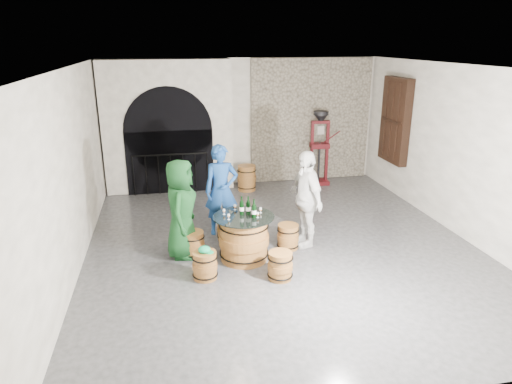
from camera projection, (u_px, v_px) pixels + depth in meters
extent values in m
plane|color=#2F2F32|center=(281.00, 244.00, 8.50)|extent=(8.00, 8.00, 0.00)
plane|color=white|center=(243.00, 122.00, 11.71)|extent=(8.00, 0.00, 8.00)
plane|color=white|center=(389.00, 267.00, 4.27)|extent=(8.00, 0.00, 8.00)
plane|color=white|center=(72.00, 172.00, 7.33)|extent=(0.00, 8.00, 8.00)
plane|color=white|center=(461.00, 152.00, 8.65)|extent=(0.00, 8.00, 8.00)
plane|color=beige|center=(284.00, 67.00, 7.48)|extent=(8.00, 8.00, 0.00)
cube|color=gray|center=(311.00, 120.00, 11.99)|extent=(3.20, 0.12, 3.18)
cube|color=white|center=(168.00, 127.00, 11.12)|extent=(3.10, 0.50, 3.18)
cube|color=black|center=(170.00, 162.00, 11.13)|extent=(2.10, 0.03, 1.55)
cylinder|color=black|center=(168.00, 131.00, 10.89)|extent=(2.10, 0.03, 2.10)
cylinder|color=black|center=(170.00, 155.00, 11.01)|extent=(1.79, 0.04, 0.04)
cylinder|color=black|center=(134.00, 176.00, 11.00)|extent=(0.02, 0.02, 0.98)
cylinder|color=black|center=(146.00, 176.00, 11.05)|extent=(0.02, 0.02, 0.98)
cylinder|color=black|center=(159.00, 175.00, 11.11)|extent=(0.02, 0.02, 0.98)
cylinder|color=black|center=(171.00, 174.00, 11.16)|extent=(0.02, 0.02, 0.98)
cylinder|color=black|center=(183.00, 173.00, 11.22)|extent=(0.02, 0.02, 0.98)
cylinder|color=black|center=(196.00, 173.00, 11.28)|extent=(0.02, 0.02, 0.98)
cylinder|color=black|center=(208.00, 172.00, 11.33)|extent=(0.02, 0.02, 0.98)
cube|color=black|center=(395.00, 121.00, 10.79)|extent=(0.20, 1.10, 2.00)
cube|color=black|center=(393.00, 121.00, 10.78)|extent=(0.06, 0.88, 1.76)
cube|color=black|center=(395.00, 121.00, 10.79)|extent=(0.22, 0.92, 0.06)
cube|color=black|center=(401.00, 123.00, 10.52)|extent=(0.22, 0.06, 1.80)
cube|color=black|center=(395.00, 121.00, 10.79)|extent=(0.22, 0.06, 1.80)
cube|color=black|center=(389.00, 119.00, 11.06)|extent=(0.22, 0.06, 1.80)
cylinder|color=olive|center=(244.00, 239.00, 7.81)|extent=(0.80, 0.80, 0.76)
cylinder|color=olive|center=(244.00, 239.00, 7.81)|extent=(0.86, 0.86, 0.17)
torus|color=black|center=(244.00, 253.00, 7.89)|extent=(0.86, 0.86, 0.02)
torus|color=black|center=(244.00, 225.00, 7.73)|extent=(0.86, 0.86, 0.02)
cylinder|color=olive|center=(244.00, 218.00, 7.69)|extent=(0.82, 0.82, 0.02)
cylinder|color=black|center=(244.00, 216.00, 7.68)|extent=(1.04, 1.04, 0.01)
cylinder|color=olive|center=(193.00, 244.00, 7.98)|extent=(0.37, 0.37, 0.44)
cylinder|color=olive|center=(193.00, 244.00, 7.98)|extent=(0.40, 0.40, 0.10)
torus|color=black|center=(194.00, 252.00, 8.02)|extent=(0.41, 0.41, 0.02)
torus|color=black|center=(193.00, 237.00, 7.93)|extent=(0.41, 0.41, 0.02)
cylinder|color=olive|center=(193.00, 233.00, 7.90)|extent=(0.38, 0.38, 0.02)
cylinder|color=olive|center=(228.00, 228.00, 8.65)|extent=(0.37, 0.37, 0.44)
cylinder|color=olive|center=(228.00, 228.00, 8.65)|extent=(0.40, 0.40, 0.10)
torus|color=black|center=(228.00, 236.00, 8.70)|extent=(0.41, 0.41, 0.02)
torus|color=black|center=(227.00, 221.00, 8.61)|extent=(0.41, 0.41, 0.02)
cylinder|color=olive|center=(227.00, 217.00, 8.58)|extent=(0.38, 0.38, 0.02)
cylinder|color=olive|center=(288.00, 237.00, 8.28)|extent=(0.37, 0.37, 0.44)
cylinder|color=olive|center=(288.00, 237.00, 8.28)|extent=(0.40, 0.40, 0.10)
torus|color=black|center=(288.00, 244.00, 8.32)|extent=(0.41, 0.41, 0.02)
torus|color=black|center=(288.00, 230.00, 8.23)|extent=(0.41, 0.41, 0.02)
cylinder|color=olive|center=(288.00, 225.00, 8.20)|extent=(0.38, 0.38, 0.02)
cylinder|color=olive|center=(280.00, 266.00, 7.22)|extent=(0.37, 0.37, 0.44)
cylinder|color=olive|center=(280.00, 266.00, 7.22)|extent=(0.40, 0.40, 0.10)
torus|color=black|center=(280.00, 274.00, 7.26)|extent=(0.41, 0.41, 0.02)
torus|color=black|center=(280.00, 258.00, 7.17)|extent=(0.41, 0.41, 0.02)
cylinder|color=olive|center=(280.00, 253.00, 7.14)|extent=(0.38, 0.38, 0.02)
cylinder|color=olive|center=(205.00, 266.00, 7.23)|extent=(0.37, 0.37, 0.44)
cylinder|color=olive|center=(205.00, 266.00, 7.23)|extent=(0.40, 0.40, 0.10)
torus|color=black|center=(205.00, 274.00, 7.27)|extent=(0.41, 0.41, 0.02)
torus|color=black|center=(205.00, 257.00, 7.18)|extent=(0.41, 0.41, 0.02)
cylinder|color=olive|center=(204.00, 253.00, 7.15)|extent=(0.38, 0.38, 0.02)
ellipsoid|color=#0C8C52|center=(204.00, 250.00, 7.14)|extent=(0.20, 0.20, 0.11)
cylinder|color=#0C8C52|center=(210.00, 252.00, 7.14)|extent=(0.13, 0.13, 0.01)
imported|color=#103B18|center=(181.00, 209.00, 7.79)|extent=(0.74, 0.96, 1.74)
imported|color=navy|center=(221.00, 190.00, 8.73)|extent=(0.65, 0.43, 1.76)
imported|color=silver|center=(306.00, 199.00, 8.23)|extent=(0.62, 1.11, 1.79)
cylinder|color=black|center=(242.00, 208.00, 7.72)|extent=(0.07, 0.07, 0.22)
cylinder|color=white|center=(242.00, 209.00, 7.72)|extent=(0.08, 0.08, 0.06)
cone|color=black|center=(242.00, 201.00, 7.68)|extent=(0.07, 0.07, 0.05)
cylinder|color=black|center=(242.00, 198.00, 7.66)|extent=(0.03, 0.03, 0.07)
cylinder|color=black|center=(254.00, 211.00, 7.57)|extent=(0.07, 0.07, 0.22)
cylinder|color=white|center=(254.00, 212.00, 7.58)|extent=(0.08, 0.08, 0.06)
cone|color=black|center=(254.00, 204.00, 7.53)|extent=(0.07, 0.07, 0.05)
cylinder|color=black|center=(254.00, 201.00, 7.52)|extent=(0.03, 0.03, 0.07)
cylinder|color=black|center=(248.00, 208.00, 7.72)|extent=(0.07, 0.07, 0.22)
cylinder|color=white|center=(248.00, 209.00, 7.72)|extent=(0.08, 0.08, 0.06)
cone|color=black|center=(248.00, 201.00, 7.68)|extent=(0.07, 0.07, 0.05)
cylinder|color=black|center=(248.00, 198.00, 7.66)|extent=(0.03, 0.03, 0.07)
cylinder|color=olive|center=(247.00, 178.00, 11.45)|extent=(0.44, 0.44, 0.62)
cylinder|color=olive|center=(247.00, 178.00, 11.45)|extent=(0.47, 0.47, 0.14)
torus|color=black|center=(247.00, 186.00, 11.52)|extent=(0.48, 0.48, 0.02)
torus|color=black|center=(247.00, 170.00, 11.38)|extent=(0.48, 0.48, 0.02)
cylinder|color=olive|center=(247.00, 166.00, 11.35)|extent=(0.45, 0.45, 0.02)
cube|color=#4A0C11|center=(318.00, 182.00, 12.05)|extent=(0.56, 0.47, 0.10)
cube|color=#4A0C11|center=(320.00, 146.00, 11.74)|extent=(0.50, 0.34, 0.12)
cube|color=#4A0C11|center=(321.00, 122.00, 11.55)|extent=(0.48, 0.16, 0.07)
cylinder|color=black|center=(319.00, 161.00, 11.88)|extent=(0.06, 0.06, 1.01)
cylinder|color=black|center=(321.00, 113.00, 11.47)|extent=(0.38, 0.38, 0.09)
cone|color=black|center=(321.00, 118.00, 11.51)|extent=(0.38, 0.38, 0.20)
cube|color=#4A0C11|center=(312.00, 152.00, 11.78)|extent=(0.08, 0.08, 1.61)
cube|color=#4A0C11|center=(327.00, 152.00, 11.82)|extent=(0.08, 0.08, 1.61)
cylinder|color=#4A0C11|center=(332.00, 137.00, 11.66)|extent=(0.43, 0.07, 0.32)
cube|color=silver|center=(320.00, 130.00, 12.04)|extent=(0.18, 0.10, 0.22)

